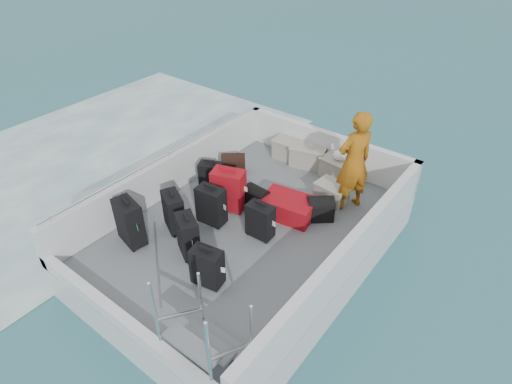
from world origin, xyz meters
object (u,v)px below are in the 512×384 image
suitcase_2 (211,177)px  crate_2 (338,169)px  suitcase_7 (260,221)px  suitcase_1 (174,212)px  crate_1 (308,156)px  suitcase_3 (188,236)px  suitcase_4 (211,206)px  suitcase_6 (207,267)px  crate_3 (332,193)px  passenger (354,162)px  suitcase_8 (288,207)px  suitcase_0 (130,223)px  crate_0 (291,150)px  suitcase_5 (229,190)px

suitcase_2 → crate_2: (1.57, 1.77, -0.10)m
suitcase_7 → crate_2: suitcase_7 is taller
suitcase_1 → crate_1: bearing=104.5°
suitcase_3 → suitcase_4: suitcase_4 is taller
suitcase_6 → crate_2: bearing=77.4°
suitcase_2 → suitcase_4: (0.61, -0.65, 0.05)m
crate_3 → passenger: 0.78m
suitcase_1 → suitcase_8: size_ratio=0.77×
crate_2 → crate_3: (0.28, -0.72, -0.02)m
suitcase_0 → suitcase_8: size_ratio=0.87×
crate_2 → suitcase_3: bearing=-103.1°
suitcase_8 → passenger: passenger is taller
suitcase_7 → passenger: passenger is taller
crate_3 → suitcase_2: bearing=-150.5°
suitcase_4 → suitcase_1: bearing=-133.4°
crate_1 → passenger: (1.25, -0.70, 0.68)m
suitcase_8 → crate_2: 1.51m
crate_0 → crate_2: bearing=-1.8°
suitcase_6 → crate_0: suitcase_6 is taller
suitcase_5 → passenger: (1.56, 1.29, 0.51)m
suitcase_1 → crate_3: 2.70m
suitcase_3 → crate_2: (0.73, 3.16, -0.15)m
suitcase_0 → crate_3: bearing=68.6°
suitcase_6 → suitcase_7: suitcase_6 is taller
crate_1 → suitcase_4: bearing=-96.5°
suitcase_3 → suitcase_4: bearing=135.9°
suitcase_3 → suitcase_2: bearing=150.2°
suitcase_8 → crate_3: (0.37, 0.79, -0.01)m
suitcase_7 → crate_3: 1.56m
suitcase_0 → suitcase_7: suitcase_0 is taller
suitcase_1 → suitcase_0: bearing=-88.2°
suitcase_1 → suitcase_8: bearing=75.2°
crate_0 → suitcase_5: bearing=-87.3°
suitcase_6 → suitcase_4: bearing=119.4°
suitcase_7 → crate_2: 2.22m
suitcase_7 → suitcase_3: bearing=-124.3°
suitcase_4 → passenger: (1.53, 1.75, 0.54)m
suitcase_8 → crate_2: crate_2 is taller
suitcase_6 → suitcase_8: suitcase_6 is taller
passenger → suitcase_7: bearing=3.7°
suitcase_8 → passenger: (0.66, 0.84, 0.70)m
suitcase_7 → crate_1: bearing=101.4°
suitcase_4 → crate_2: (0.96, 2.42, -0.15)m
suitcase_0 → suitcase_6: 1.50m
suitcase_4 → crate_0: size_ratio=1.06×
suitcase_2 → suitcase_6: bearing=-74.0°
crate_1 → passenger: size_ratio=0.37×
suitcase_6 → crate_0: size_ratio=0.95×
suitcase_4 → suitcase_8: size_ratio=0.78×
suitcase_4 → crate_2: size_ratio=1.11×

